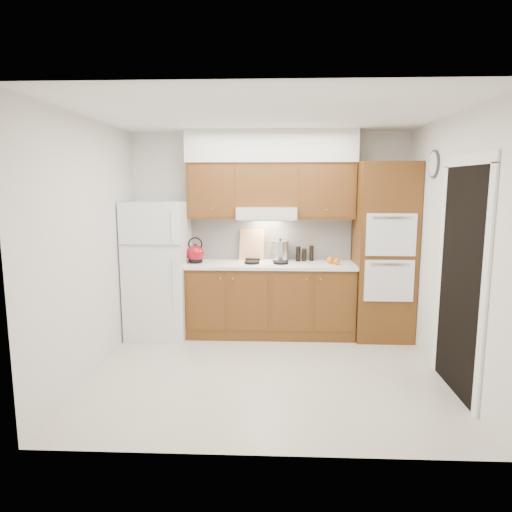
# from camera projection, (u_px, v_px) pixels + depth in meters

# --- Properties ---
(floor) EXTENTS (3.60, 3.60, 0.00)m
(floor) POSITION_uv_depth(u_px,v_px,m) (266.00, 371.00, 4.77)
(floor) COLOR beige
(floor) RESTS_ON ground
(ceiling) EXTENTS (3.60, 3.60, 0.00)m
(ceiling) POSITION_uv_depth(u_px,v_px,m) (267.00, 114.00, 4.36)
(ceiling) COLOR white
(ceiling) RESTS_ON wall_back
(wall_back) EXTENTS (3.60, 0.02, 2.60)m
(wall_back) POSITION_uv_depth(u_px,v_px,m) (269.00, 232.00, 6.05)
(wall_back) COLOR silver
(wall_back) RESTS_ON floor
(wall_left) EXTENTS (0.02, 3.00, 2.60)m
(wall_left) POSITION_uv_depth(u_px,v_px,m) (90.00, 247.00, 4.64)
(wall_left) COLOR silver
(wall_left) RESTS_ON floor
(wall_right) EXTENTS (0.02, 3.00, 2.60)m
(wall_right) POSITION_uv_depth(u_px,v_px,m) (449.00, 250.00, 4.49)
(wall_right) COLOR silver
(wall_right) RESTS_ON floor
(fridge) EXTENTS (0.75, 0.72, 1.72)m
(fridge) POSITION_uv_depth(u_px,v_px,m) (158.00, 269.00, 5.82)
(fridge) COLOR white
(fridge) RESTS_ON floor
(base_cabinets) EXTENTS (2.11, 0.60, 0.90)m
(base_cabinets) POSITION_uv_depth(u_px,v_px,m) (270.00, 300.00, 5.88)
(base_cabinets) COLOR brown
(base_cabinets) RESTS_ON floor
(countertop) EXTENTS (2.13, 0.62, 0.04)m
(countertop) POSITION_uv_depth(u_px,v_px,m) (270.00, 265.00, 5.80)
(countertop) COLOR white
(countertop) RESTS_ON base_cabinets
(backsplash) EXTENTS (2.11, 0.03, 0.56)m
(backsplash) POSITION_uv_depth(u_px,v_px,m) (271.00, 239.00, 6.04)
(backsplash) COLOR white
(backsplash) RESTS_ON countertop
(oven_cabinet) EXTENTS (0.70, 0.65, 2.20)m
(oven_cabinet) POSITION_uv_depth(u_px,v_px,m) (383.00, 252.00, 5.70)
(oven_cabinet) COLOR brown
(oven_cabinet) RESTS_ON floor
(upper_cab_left) EXTENTS (0.63, 0.33, 0.70)m
(upper_cab_left) POSITION_uv_depth(u_px,v_px,m) (213.00, 191.00, 5.83)
(upper_cab_left) COLOR brown
(upper_cab_left) RESTS_ON wall_back
(upper_cab_right) EXTENTS (0.73, 0.33, 0.70)m
(upper_cab_right) POSITION_uv_depth(u_px,v_px,m) (325.00, 191.00, 5.77)
(upper_cab_right) COLOR brown
(upper_cab_right) RESTS_ON wall_back
(range_hood) EXTENTS (0.75, 0.45, 0.15)m
(range_hood) POSITION_uv_depth(u_px,v_px,m) (267.00, 213.00, 5.78)
(range_hood) COLOR silver
(range_hood) RESTS_ON wall_back
(upper_cab_over_hood) EXTENTS (0.75, 0.33, 0.55)m
(upper_cab_over_hood) POSITION_uv_depth(u_px,v_px,m) (267.00, 185.00, 5.79)
(upper_cab_over_hood) COLOR brown
(upper_cab_over_hood) RESTS_ON range_hood
(soffit) EXTENTS (2.13, 0.36, 0.40)m
(soffit) POSITION_uv_depth(u_px,v_px,m) (271.00, 146.00, 5.69)
(soffit) COLOR silver
(soffit) RESTS_ON wall_back
(cooktop) EXTENTS (0.74, 0.50, 0.01)m
(cooktop) POSITION_uv_depth(u_px,v_px,m) (266.00, 262.00, 5.82)
(cooktop) COLOR white
(cooktop) RESTS_ON countertop
(doorway) EXTENTS (0.02, 0.90, 2.10)m
(doorway) POSITION_uv_depth(u_px,v_px,m) (460.00, 282.00, 4.19)
(doorway) COLOR black
(doorway) RESTS_ON floor
(wall_clock) EXTENTS (0.02, 0.30, 0.30)m
(wall_clock) POSITION_uv_depth(u_px,v_px,m) (434.00, 164.00, 4.90)
(wall_clock) COLOR #3F3833
(wall_clock) RESTS_ON wall_right
(kettle) EXTENTS (0.29, 0.29, 0.22)m
(kettle) POSITION_uv_depth(u_px,v_px,m) (195.00, 254.00, 5.80)
(kettle) COLOR maroon
(kettle) RESTS_ON countertop
(cutting_board) EXTENTS (0.34, 0.16, 0.42)m
(cutting_board) POSITION_uv_depth(u_px,v_px,m) (252.00, 245.00, 5.96)
(cutting_board) COLOR #DCB171
(cutting_board) RESTS_ON countertop
(stock_pot) EXTENTS (0.25, 0.25, 0.23)m
(stock_pot) POSITION_uv_depth(u_px,v_px,m) (280.00, 250.00, 5.91)
(stock_pot) COLOR silver
(stock_pot) RESTS_ON cooktop
(condiment_a) EXTENTS (0.07, 0.07, 0.20)m
(condiment_a) POSITION_uv_depth(u_px,v_px,m) (311.00, 253.00, 5.96)
(condiment_a) COLOR black
(condiment_a) RESTS_ON countertop
(condiment_b) EXTENTS (0.06, 0.06, 0.19)m
(condiment_b) POSITION_uv_depth(u_px,v_px,m) (298.00, 254.00, 5.93)
(condiment_b) COLOR black
(condiment_b) RESTS_ON countertop
(condiment_c) EXTENTS (0.07, 0.07, 0.16)m
(condiment_c) POSITION_uv_depth(u_px,v_px,m) (304.00, 255.00, 5.95)
(condiment_c) COLOR black
(condiment_c) RESTS_ON countertop
(orange_near) EXTENTS (0.11, 0.11, 0.08)m
(orange_near) POSITION_uv_depth(u_px,v_px,m) (337.00, 262.00, 5.67)
(orange_near) COLOR orange
(orange_near) RESTS_ON countertop
(orange_far) EXTENTS (0.12, 0.12, 0.09)m
(orange_far) POSITION_uv_depth(u_px,v_px,m) (330.00, 260.00, 5.78)
(orange_far) COLOR orange
(orange_far) RESTS_ON countertop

